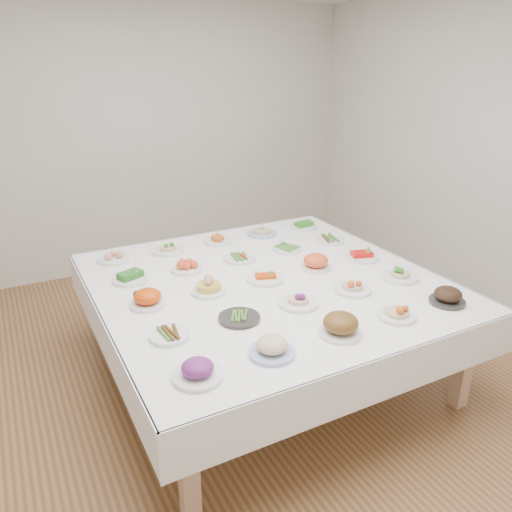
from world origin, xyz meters
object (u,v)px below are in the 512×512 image
dish_0 (197,366)px  dish_12 (266,275)px  display_table (266,288)px  dish_24 (304,223)px

dish_0 → dish_12: size_ratio=0.96×
dish_12 → display_table: bearing=38.9°
display_table → dish_0: 1.22m
display_table → dish_24: bearing=44.4°
dish_0 → dish_24: size_ratio=1.04×
dish_0 → dish_12: (0.85, 0.86, -0.03)m
display_table → dish_0: (-0.86, -0.86, 0.13)m
display_table → dish_12: bearing=-141.1°
display_table → dish_0: dish_0 is taller
display_table → dish_12: (-0.01, -0.00, 0.10)m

